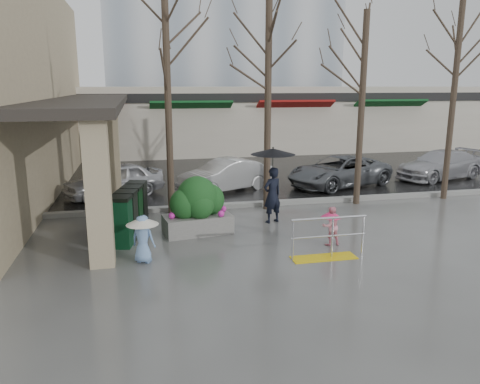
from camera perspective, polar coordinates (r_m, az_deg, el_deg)
name	(u,v)px	position (r m, az deg, el deg)	size (l,w,h in m)	color
ground	(259,246)	(12.30, 2.37, -6.55)	(120.00, 120.00, 0.00)	#51514F
street_asphalt	(180,144)	(33.59, -7.27, 5.80)	(120.00, 36.00, 0.01)	black
curb	(230,205)	(16.01, -1.27, -1.64)	(120.00, 0.30, 0.15)	gray
canopy_slab	(87,98)	(19.30, -18.15, 10.88)	(2.80, 18.00, 0.25)	#2D2823
pillar_front	(98,192)	(11.00, -16.89, 0.04)	(0.55, 0.55, 3.50)	tan
pillar_back	(112,152)	(17.39, -15.37, 4.69)	(0.55, 0.55, 3.50)	tan
storefront_row	(218,119)	(29.67, -2.74, 8.86)	(34.00, 6.74, 4.00)	beige
handrail	(327,243)	(11.53, 10.51, -6.14)	(1.90, 0.50, 1.03)	yellow
tree_west	(166,51)	(14.88, -8.97, 16.57)	(3.20, 3.20, 6.80)	#382B21
tree_midwest	(269,48)	(15.43, 3.51, 17.11)	(3.20, 3.20, 7.00)	#382B21
tree_mideast	(364,61)	(16.61, 14.90, 15.13)	(3.20, 3.20, 6.50)	#382B21
tree_east	(458,47)	(18.49, 25.08, 15.73)	(3.20, 3.20, 7.20)	#382B21
woman	(273,177)	(14.03, 4.00, 1.90)	(1.34, 1.34, 2.31)	black
child_pink	(331,224)	(12.41, 11.00, -3.79)	(0.55, 0.53, 1.03)	pink
child_blue	(143,233)	(11.20, -11.77, -4.95)	(0.77, 0.77, 1.15)	#79A1D7
planter	(197,206)	(13.17, -5.21, -1.72)	(1.99, 1.20, 1.64)	slate
news_boxes	(130,212)	(13.26, -13.29, -2.41)	(1.07, 2.46, 1.34)	#0D3B20
car_a	(114,180)	(18.14, -15.13, 1.44)	(1.49, 3.70, 1.26)	silver
car_b	(225,175)	(18.41, -1.79, 2.04)	(1.33, 3.82, 1.26)	silver
car_c	(339,171)	(19.72, 11.98, 2.50)	(2.09, 4.53, 1.26)	slate
car_d	(440,165)	(22.69, 23.21, 3.07)	(1.77, 4.34, 1.26)	#B7B6BC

